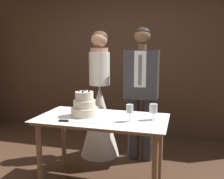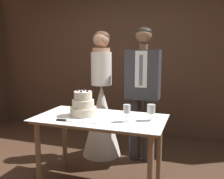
# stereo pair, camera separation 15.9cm
# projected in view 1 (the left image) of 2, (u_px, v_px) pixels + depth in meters

# --- Properties ---
(wall_back) EXTENTS (5.59, 0.12, 2.67)m
(wall_back) POSITION_uv_depth(u_px,v_px,m) (127.00, 57.00, 4.32)
(wall_back) COLOR #513828
(wall_back) RESTS_ON ground_plane
(cake_table) EXTENTS (1.36, 0.73, 0.76)m
(cake_table) POSITION_uv_depth(u_px,v_px,m) (102.00, 126.00, 2.63)
(cake_table) COLOR #8E6B4C
(cake_table) RESTS_ON ground_plane
(tiered_cake) EXTENTS (0.29, 0.29, 0.28)m
(tiered_cake) POSITION_uv_depth(u_px,v_px,m) (84.00, 106.00, 2.67)
(tiered_cake) COLOR beige
(tiered_cake) RESTS_ON cake_table
(cake_knife) EXTENTS (0.42, 0.06, 0.02)m
(cake_knife) POSITION_uv_depth(u_px,v_px,m) (71.00, 121.00, 2.44)
(cake_knife) COLOR silver
(cake_knife) RESTS_ON cake_table
(wine_glass_near) EXTENTS (0.08, 0.08, 0.16)m
(wine_glass_near) POSITION_uv_depth(u_px,v_px,m) (153.00, 109.00, 2.51)
(wine_glass_near) COLOR silver
(wine_glass_near) RESTS_ON cake_table
(wine_glass_middle) EXTENTS (0.07, 0.07, 0.17)m
(wine_glass_middle) POSITION_uv_depth(u_px,v_px,m) (130.00, 110.00, 2.45)
(wine_glass_middle) COLOR silver
(wine_glass_middle) RESTS_ON cake_table
(bride) EXTENTS (0.54, 0.54, 1.71)m
(bride) POSITION_uv_depth(u_px,v_px,m) (100.00, 110.00, 3.45)
(bride) COLOR white
(bride) RESTS_ON ground_plane
(groom) EXTENTS (0.43, 0.25, 1.74)m
(groom) POSITION_uv_depth(u_px,v_px,m) (141.00, 88.00, 3.24)
(groom) COLOR #38383D
(groom) RESTS_ON ground_plane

